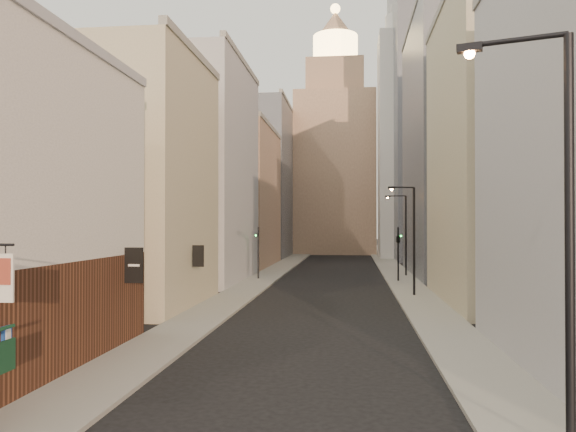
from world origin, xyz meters
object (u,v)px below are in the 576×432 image
object	(u,v)px
streetlamp_mid	(411,234)
traffic_light_left	(258,244)
streetlamp_far	(404,230)
traffic_light_right	(398,240)
streetlamp_near	(557,215)
clock_tower	(335,155)
white_tower	(405,136)

from	to	relation	value
streetlamp_mid	traffic_light_left	bearing A→B (deg)	119.51
streetlamp_far	traffic_light_right	size ratio (longest dim) A/B	1.63
streetlamp_mid	traffic_light_left	distance (m)	16.97
streetlamp_mid	streetlamp_near	bearing A→B (deg)	-110.43
clock_tower	streetlamp_near	distance (m)	88.59
streetlamp_near	streetlamp_mid	world-z (taller)	streetlamp_near
streetlamp_near	streetlamp_far	bearing A→B (deg)	106.74
clock_tower	white_tower	distance (m)	17.83
clock_tower	white_tower	world-z (taller)	clock_tower
streetlamp_mid	traffic_light_left	size ratio (longest dim) A/B	1.61
clock_tower	traffic_light_left	bearing A→B (deg)	-96.92
traffic_light_right	streetlamp_mid	bearing A→B (deg)	76.12
white_tower	streetlamp_near	size ratio (longest dim) A/B	4.25
streetlamp_mid	streetlamp_far	xyz separation A→B (m)	(0.85, 15.53, 0.07)
white_tower	streetlamp_mid	distance (m)	47.57
streetlamp_far	traffic_light_left	xyz separation A→B (m)	(-13.94, -4.80, -1.26)
streetlamp_mid	traffic_light_left	world-z (taller)	streetlamp_mid
streetlamp_far	streetlamp_near	bearing A→B (deg)	-90.67
clock_tower	streetlamp_far	xyz separation A→B (m)	(8.05, -43.76, -12.98)
white_tower	traffic_light_right	size ratio (longest dim) A/B	8.30
white_tower	traffic_light_right	distance (m)	38.41
streetlamp_far	traffic_light_right	world-z (taller)	streetlamp_far
white_tower	streetlamp_far	world-z (taller)	white_tower
streetlamp_near	traffic_light_right	world-z (taller)	streetlamp_near
clock_tower	streetlamp_far	bearing A→B (deg)	-79.58
streetlamp_mid	traffic_light_right	world-z (taller)	streetlamp_mid
clock_tower	traffic_light_right	world-z (taller)	clock_tower
clock_tower	streetlamp_mid	distance (m)	61.14
clock_tower	streetlamp_near	world-z (taller)	clock_tower
streetlamp_far	traffic_light_left	bearing A→B (deg)	-161.01
streetlamp_near	clock_tower	bearing A→B (deg)	112.34
streetlamp_far	traffic_light_right	distance (m)	5.61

